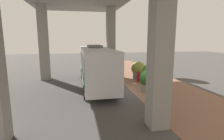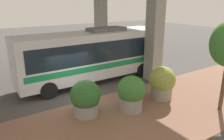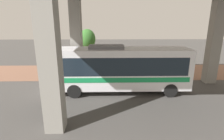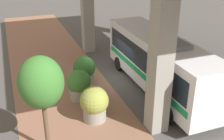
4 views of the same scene
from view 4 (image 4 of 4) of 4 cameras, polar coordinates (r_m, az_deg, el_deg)
ground_plane at (r=18.97m, az=-1.12°, el=-2.11°), size 80.00×80.00×0.00m
sidewalk_strip at (r=18.30m, az=-10.01°, el=-3.56°), size 6.00×40.00×0.02m
bus at (r=17.22m, az=9.51°, el=1.86°), size 2.57×10.28×3.64m
fire_hydrant at (r=15.99m, az=-3.36°, el=-5.39°), size 0.54×0.26×1.10m
planter_front at (r=18.53m, az=-5.65°, el=0.05°), size 1.47×1.47×1.77m
planter_middle at (r=14.54m, az=-3.59°, el=-6.89°), size 1.49×1.49×1.89m
planter_back at (r=16.48m, az=-6.72°, el=-2.99°), size 1.41×1.41×1.85m
street_tree_near at (r=11.59m, az=-14.21°, el=-2.59°), size 1.86×1.86×4.53m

